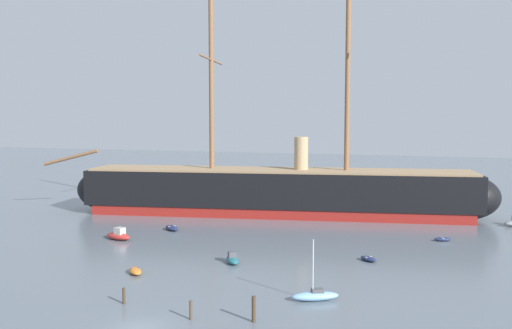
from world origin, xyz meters
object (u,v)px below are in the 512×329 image
dinghy_alongside_stern (443,239)px  dinghy_foreground_left (135,271)px  dinghy_mid_right (368,259)px  mooring_piling_right_pair (191,310)px  sailboat_far_left (162,203)px  mooring_piling_nearest (254,309)px  dinghy_alongside_bow (172,228)px  dinghy_distant_centre (334,205)px  tall_ship (278,191)px  mooring_piling_left_pair (124,296)px  motorboat_near_centre (232,259)px  motorboat_mid_left (119,235)px  sailboat_foreground_right (315,295)px

dinghy_alongside_stern → dinghy_foreground_left: bearing=-139.3°
dinghy_mid_right → mooring_piling_right_pair: 25.03m
dinghy_foreground_left → sailboat_far_left: 43.69m
mooring_piling_nearest → dinghy_foreground_left: bearing=150.8°
dinghy_alongside_bow → mooring_piling_right_pair: mooring_piling_right_pair is taller
sailboat_far_left → dinghy_distant_centre: 30.86m
tall_ship → mooring_piling_nearest: 47.75m
dinghy_foreground_left → mooring_piling_left_pair: (3.85, -8.33, 0.39)m
motorboat_near_centre → mooring_piling_left_pair: 15.89m
sailboat_far_left → mooring_piling_right_pair: (28.93, -49.63, 0.21)m
dinghy_foreground_left → mooring_piling_left_pair: mooring_piling_left_pair is taller
motorboat_mid_left → mooring_piling_left_pair: 25.72m
sailboat_far_left → sailboat_foreground_right: bearing=-48.4°
mooring_piling_nearest → motorboat_near_centre: bearing=116.3°
dinghy_foreground_left → dinghy_mid_right: size_ratio=1.12×
dinghy_alongside_bow → sailboat_far_left: bearing=121.4°
dinghy_foreground_left → motorboat_mid_left: bearing=128.0°
dinghy_foreground_left → mooring_piling_nearest: mooring_piling_nearest is taller
tall_ship → mooring_piling_nearest: size_ratio=36.36×
dinghy_mid_right → mooring_piling_left_pair: size_ratio=1.70×
dinghy_foreground_left → dinghy_distant_centre: 50.43m
dinghy_distant_centre → dinghy_alongside_bow: bearing=-121.9°
dinghy_alongside_bow → sailboat_far_left: (-11.66, 19.09, 0.21)m
mooring_piling_left_pair → mooring_piling_nearest: bearing=-2.2°
mooring_piling_left_pair → mooring_piling_right_pair: mooring_piling_right_pair is taller
dinghy_alongside_stern → dinghy_distant_centre: dinghy_alongside_stern is taller
dinghy_alongside_stern → tall_ship: bearing=155.2°
motorboat_near_centre → dinghy_alongside_bow: size_ratio=1.02×
dinghy_mid_right → mooring_piling_nearest: 22.26m
dinghy_mid_right → mooring_piling_right_pair: bearing=-116.4°
tall_ship → sailboat_far_left: tall_ship is taller
mooring_piling_left_pair → dinghy_distant_centre: bearing=82.6°
motorboat_near_centre → motorboat_mid_left: bearing=161.4°
sailboat_far_left → dinghy_distant_centre: size_ratio=3.27×
sailboat_foreground_right → sailboat_far_left: (-37.29, 42.07, 0.10)m
mooring_piling_nearest → sailboat_far_left: bearing=124.9°
sailboat_foreground_right → dinghy_alongside_bow: size_ratio=1.74×
dinghy_foreground_left → mooring_piling_nearest: 18.04m
motorboat_near_centre → mooring_piling_right_pair: size_ratio=2.09×
dinghy_distant_centre → dinghy_foreground_left: bearing=-103.0°
sailboat_far_left → dinghy_foreground_left: bearing=-65.6°
dinghy_mid_right → sailboat_far_left: (-40.06, 27.21, 0.29)m
motorboat_near_centre → mooring_piling_nearest: 17.65m
sailboat_foreground_right → dinghy_mid_right: bearing=79.5°
tall_ship → mooring_piling_left_pair: size_ratio=53.91×
mooring_piling_nearest → mooring_piling_left_pair: bearing=177.8°
sailboat_foreground_right → dinghy_distant_centre: 52.05m
dinghy_alongside_bow → dinghy_distant_centre: 33.53m
motorboat_mid_left → dinghy_alongside_stern: size_ratio=1.81×
tall_ship → mooring_piling_right_pair: tall_ship is taller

